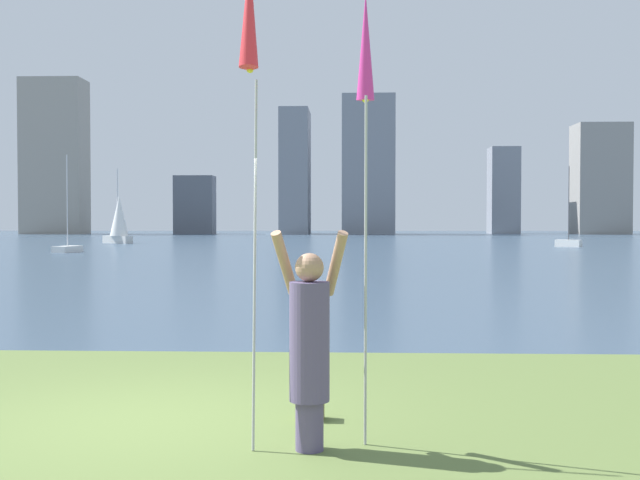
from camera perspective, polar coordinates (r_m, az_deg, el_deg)
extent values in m
cube|color=#384C60|center=(69.42, 0.60, -0.11)|extent=(120.00, 116.13, 0.12)
cube|color=#2D381C|center=(11.64, -7.56, -8.32)|extent=(120.00, 0.70, 0.02)
cylinder|color=#594C72|center=(6.74, -0.79, -13.57)|extent=(0.24, 0.24, 0.42)
cylinder|color=#594C72|center=(6.59, -0.79, -7.52)|extent=(0.34, 0.34, 1.01)
sphere|color=tan|center=(6.52, -0.79, -2.05)|extent=(0.25, 0.25, 0.25)
cylinder|color=tan|center=(6.67, -2.62, -1.75)|extent=(0.25, 0.39, 0.58)
cylinder|color=tan|center=(6.65, 1.17, -1.76)|extent=(0.25, 0.39, 0.58)
cylinder|color=#B2B2B7|center=(6.66, -4.86, -1.65)|extent=(0.02, 0.31, 3.19)
cone|color=red|center=(6.55, -5.27, 16.65)|extent=(0.16, 0.24, 0.97)
sphere|color=yellow|center=(6.48, -5.21, 12.47)|extent=(0.06, 0.06, 0.06)
cylinder|color=#B2B2B7|center=(6.61, 3.40, -2.46)|extent=(0.02, 0.18, 3.01)
cone|color=#D83399|center=(6.95, 3.39, 14.13)|extent=(0.16, 0.21, 0.94)
sphere|color=yellow|center=(6.84, 3.39, 10.35)|extent=(0.06, 0.06, 0.06)
cube|color=olive|center=(7.73, -0.54, -12.38)|extent=(0.22, 0.20, 0.22)
cube|color=silver|center=(64.68, -14.77, 0.03)|extent=(2.86, 2.34, 0.60)
cylinder|color=silver|center=(64.68, -14.79, 2.73)|extent=(0.09, 0.09, 5.49)
cone|color=white|center=(64.48, -14.66, 1.72)|extent=(2.08, 2.08, 3.21)
cube|color=white|center=(57.17, 17.92, -0.24)|extent=(1.82, 1.55, 0.50)
cylinder|color=#47474C|center=(57.16, 17.95, 2.62)|extent=(0.06, 0.06, 5.21)
cube|color=white|center=(47.66, -18.19, -0.65)|extent=(1.36, 1.97, 0.38)
cylinder|color=silver|center=(47.64, -18.22, 2.81)|extent=(0.06, 0.06, 5.37)
cube|color=gray|center=(107.80, -19.05, 5.84)|extent=(7.96, 4.68, 20.35)
cube|color=#565B66|center=(102.82, -9.25, 2.58)|extent=(5.13, 3.23, 7.65)
cube|color=gray|center=(101.31, -1.84, 5.03)|extent=(3.72, 8.00, 16.18)
cube|color=gray|center=(100.82, 3.57, 5.52)|extent=(6.76, 6.82, 17.84)
cube|color=gray|center=(106.45, 13.44, 3.58)|extent=(3.81, 4.00, 11.58)
cube|color=gray|center=(106.81, 20.04, 4.25)|extent=(6.67, 5.08, 14.30)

